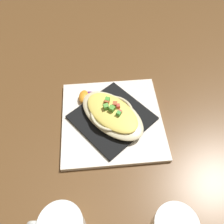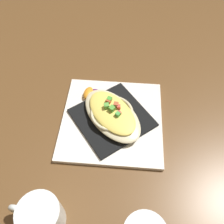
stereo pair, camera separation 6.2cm
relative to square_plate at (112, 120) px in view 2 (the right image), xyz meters
The scene contains 6 objects.
ground_plane 0.01m from the square_plate, ahead, with size 2.60×2.60×0.00m, color brown.
square_plate is the anchor object (origin of this frame).
folded_napkin 0.01m from the square_plate, ahead, with size 0.18×0.18×0.01m, color black.
gratin_dish 0.03m from the square_plate, ahead, with size 0.22×0.22×0.04m.
orange_garnish 0.11m from the square_plate, 46.24° to the left, with size 0.06×0.06×0.02m.
coffee_mug 0.30m from the square_plate, 158.39° to the left, with size 0.09×0.12×0.08m.
Camera 2 is at (-0.36, -0.05, 0.55)m, focal length 37.59 mm.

